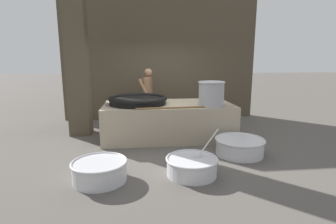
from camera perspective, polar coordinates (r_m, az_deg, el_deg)
ground_plane at (r=6.62m, az=0.00°, el=-5.39°), size 60.00×60.00×0.00m
back_wall at (r=8.58m, az=-1.66°, el=13.29°), size 6.13×0.24×4.39m
support_pillar at (r=7.00m, az=-19.33°, el=13.08°), size 0.51×0.51×4.39m
hearth_platform at (r=6.51m, az=0.00°, el=-1.83°), size 3.11×1.55×0.85m
giant_wok_near at (r=6.39m, az=-6.57°, el=2.62°), size 1.42×1.42×0.19m
stock_pot at (r=6.12m, az=9.41°, el=4.03°), size 0.62×0.62×0.57m
stirring_paddle at (r=5.78m, az=1.41°, el=0.95°), size 1.58×0.17×0.04m
cook at (r=7.65m, az=-4.32°, el=3.74°), size 0.44×0.65×1.66m
prep_bowl_vegetables at (r=4.50m, az=5.22°, el=-11.46°), size 1.02×0.88×0.67m
prep_bowl_meat at (r=5.56m, az=15.32°, el=-7.09°), size 1.00×1.00×0.34m
prep_bowl_extra at (r=4.41m, az=-14.65°, el=-12.09°), size 0.90×0.90×0.33m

